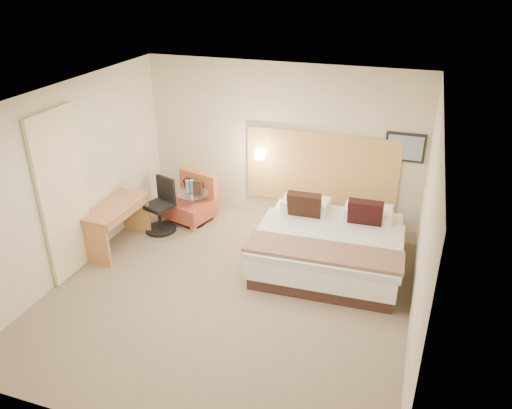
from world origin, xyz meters
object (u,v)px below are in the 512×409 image
(lounge_chair, at_px, (191,202))
(desk, at_px, (116,214))
(desk_chair, at_px, (161,210))
(side_table, at_px, (193,208))
(bed, at_px, (329,244))

(lounge_chair, distance_m, desk, 1.45)
(lounge_chair, relative_size, desk_chair, 1.01)
(side_table, relative_size, desk_chair, 0.69)
(desk_chair, bearing_deg, desk, -117.78)
(side_table, bearing_deg, desk_chair, -145.17)
(desk, bearing_deg, side_table, 51.53)
(side_table, distance_m, desk_chair, 0.53)
(desk_chair, bearing_deg, lounge_chair, 59.79)
(bed, bearing_deg, side_table, 169.49)
(bed, relative_size, desk_chair, 2.36)
(bed, xyz_separation_m, side_table, (-2.45, 0.46, 0.01))
(bed, relative_size, side_table, 3.42)
(desk, bearing_deg, bed, 9.94)
(bed, bearing_deg, desk_chair, 176.97)
(bed, bearing_deg, desk, -170.06)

